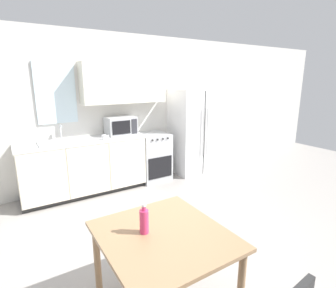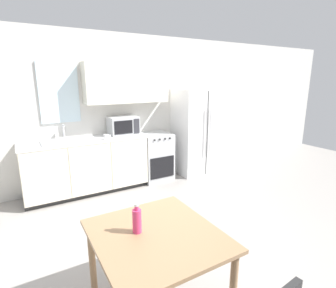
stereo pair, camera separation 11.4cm
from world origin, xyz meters
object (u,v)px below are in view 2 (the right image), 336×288
Objects in this scene: refrigerator at (197,131)px; drink_bottle at (137,220)px; dining_table at (156,246)px; oven_range at (155,156)px; coffee_mug at (107,137)px; microwave at (123,125)px.

refrigerator is 7.21× the size of drink_bottle.
dining_table is 0.26m from drink_bottle.
oven_range is at bearing 60.16° from drink_bottle.
drink_bottle is (-1.53, -2.67, 0.42)m from oven_range.
coffee_mug is (-0.98, -0.17, 0.53)m from oven_range.
drink_bottle is at bearing -102.46° from coffee_mug.
oven_range is at bearing 62.87° from dining_table.
microwave is 2.13× the size of drink_bottle.
coffee_mug is 2.65m from dining_table.
oven_range is 7.88× the size of coffee_mug.
refrigerator is at bearing -4.60° from microwave.
microwave reaches higher than oven_range.
refrigerator reaches higher than dining_table.
drink_bottle is (-2.49, -2.63, 0.00)m from refrigerator.
refrigerator is at bearing 3.87° from coffee_mug.
microwave is 0.48m from coffee_mug.
drink_bottle reaches higher than dining_table.
oven_range is at bearing 177.75° from refrigerator.
refrigerator is at bearing 46.53° from drink_bottle.
microwave is (-0.59, 0.09, 0.65)m from oven_range.
refrigerator reaches higher than drink_bottle.
oven_range is at bearing 9.80° from coffee_mug.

